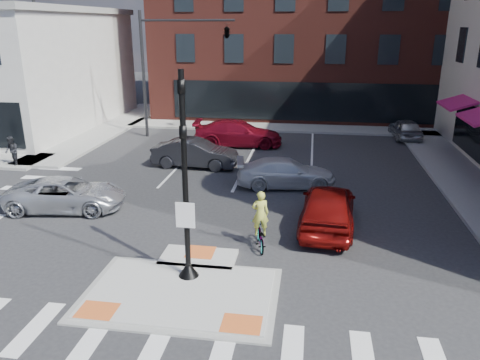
% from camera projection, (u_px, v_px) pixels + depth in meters
% --- Properties ---
extents(ground, '(120.00, 120.00, 0.00)m').
position_uv_depth(ground, '(185.00, 286.00, 13.51)').
color(ground, '#28282B').
rests_on(ground, ground).
extents(refuge_island, '(5.40, 4.65, 0.13)m').
position_uv_depth(refuge_island, '(183.00, 289.00, 13.26)').
color(refuge_island, gray).
rests_on(refuge_island, ground).
extents(sidewalk_e, '(3.00, 24.00, 0.15)m').
position_uv_depth(sidewalk_e, '(473.00, 188.00, 21.29)').
color(sidewalk_e, gray).
rests_on(sidewalk_e, ground).
extents(sidewalk_n, '(26.00, 3.00, 0.15)m').
position_uv_depth(sidewalk_n, '(306.00, 128.00, 33.67)').
color(sidewalk_n, gray).
rests_on(sidewalk_n, ground).
extents(building_n, '(24.40, 18.40, 15.50)m').
position_uv_depth(building_n, '(312.00, 16.00, 40.58)').
color(building_n, '#59221B').
rests_on(building_n, ground).
extents(building_far_left, '(10.00, 12.00, 10.00)m').
position_uv_depth(building_far_left, '(258.00, 41.00, 61.23)').
color(building_far_left, slate).
rests_on(building_far_left, ground).
extents(building_far_right, '(12.00, 12.00, 12.00)m').
position_uv_depth(building_far_right, '(359.00, 33.00, 60.90)').
color(building_far_right, brown).
rests_on(building_far_right, ground).
extents(signal_pole, '(0.60, 0.60, 5.98)m').
position_uv_depth(signal_pole, '(186.00, 205.00, 13.14)').
color(signal_pole, black).
rests_on(signal_pole, refuge_island).
extents(mast_arm_signal, '(6.10, 2.24, 8.00)m').
position_uv_depth(mast_arm_signal, '(204.00, 41.00, 28.91)').
color(mast_arm_signal, black).
rests_on(mast_arm_signal, ground).
extents(silver_suv, '(4.94, 2.78, 1.30)m').
position_uv_depth(silver_suv, '(66.00, 194.00, 18.91)').
color(silver_suv, silver).
rests_on(silver_suv, ground).
extents(red_sedan, '(2.28, 4.94, 1.64)m').
position_uv_depth(red_sedan, '(328.00, 207.00, 17.15)').
color(red_sedan, maroon).
rests_on(red_sedan, ground).
extents(white_pickup, '(4.78, 2.55, 1.32)m').
position_uv_depth(white_pickup, '(286.00, 173.00, 21.59)').
color(white_pickup, silver).
rests_on(white_pickup, ground).
extents(bg_car_dark, '(4.56, 1.81, 1.48)m').
position_uv_depth(bg_car_dark, '(195.00, 153.00, 24.56)').
color(bg_car_dark, '#232328').
rests_on(bg_car_dark, ground).
extents(bg_car_silver, '(1.82, 3.98, 1.32)m').
position_uv_depth(bg_car_silver, '(405.00, 129.00, 30.67)').
color(bg_car_silver, '#AAAEB2').
rests_on(bg_car_silver, ground).
extents(bg_car_red, '(5.55, 2.57, 1.57)m').
position_uv_depth(bg_car_red, '(238.00, 133.00, 28.83)').
color(bg_car_red, maroon).
rests_on(bg_car_red, ground).
extents(cyclist, '(0.89, 1.64, 2.02)m').
position_uv_depth(cyclist, '(260.00, 229.00, 15.66)').
color(cyclist, '#3F3F44').
rests_on(cyclist, ground).
extents(pedestrian_a, '(0.94, 0.91, 1.53)m').
position_uv_depth(pedestrian_a, '(12.00, 151.00, 24.34)').
color(pedestrian_a, black).
rests_on(pedestrian_a, sidewalk_nw).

